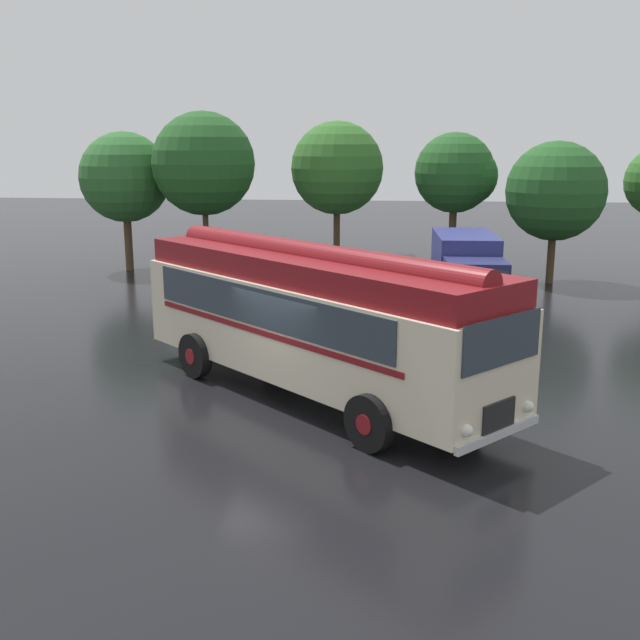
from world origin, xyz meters
name	(u,v)px	position (x,y,z in m)	size (l,w,h in m)	color
ground_plane	(283,406)	(0.00, 0.00, 0.00)	(120.00, 120.00, 0.00)	black
vintage_bus	(313,314)	(0.57, 0.79, 1.89)	(9.08, 8.62, 3.49)	beige
car_near_left	(310,281)	(-0.68, 10.61, 0.85)	(2.16, 4.30, 1.66)	#144C28
car_mid_left	(395,282)	(2.33, 10.68, 0.85)	(2.15, 4.29, 1.66)	black
box_van	(466,269)	(4.77, 10.58, 1.36)	(2.50, 5.84, 2.50)	navy
tree_far_left	(127,179)	(-9.57, 17.09, 4.06)	(3.95, 3.95, 6.11)	#4C3823
tree_left_of_centre	(203,163)	(-5.95, 16.46, 4.77)	(4.38, 4.38, 6.93)	#4C3823
tree_centre	(338,168)	(-0.31, 17.65, 4.53)	(4.01, 4.01, 6.54)	#4C3823
tree_right_of_centre	(458,174)	(4.86, 17.31, 4.32)	(3.49, 3.39, 6.06)	#4C3823
tree_far_right	(554,192)	(8.54, 15.75, 3.69)	(3.96, 3.96, 5.70)	#4C3823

